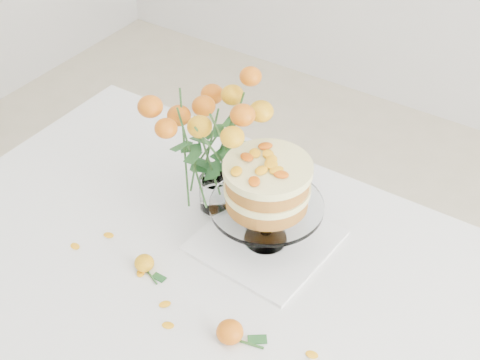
# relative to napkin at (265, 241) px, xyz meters

# --- Properties ---
(table) EXTENTS (1.43, 0.93, 0.76)m
(table) POSITION_rel_napkin_xyz_m (-0.06, -0.14, -0.09)
(table) COLOR tan
(table) RESTS_ON ground
(napkin) EXTENTS (0.30, 0.30, 0.01)m
(napkin) POSITION_rel_napkin_xyz_m (0.00, 0.00, 0.00)
(napkin) COLOR white
(napkin) RESTS_ON table
(cake_stand) EXTENTS (0.26, 0.26, 0.23)m
(cake_stand) POSITION_rel_napkin_xyz_m (0.00, 0.00, 0.16)
(cake_stand) COLOR silver
(cake_stand) RESTS_ON napkin
(rose_vase) EXTENTS (0.29, 0.29, 0.39)m
(rose_vase) POSITION_rel_napkin_xyz_m (-0.16, 0.03, 0.22)
(rose_vase) COLOR silver
(rose_vase) RESTS_ON table
(loose_rose_near) EXTENTS (0.08, 0.05, 0.04)m
(loose_rose_near) POSITION_rel_napkin_xyz_m (-0.18, -0.22, 0.01)
(loose_rose_near) COLOR #EAAA14
(loose_rose_near) RESTS_ON table
(loose_rose_far) EXTENTS (0.10, 0.06, 0.05)m
(loose_rose_far) POSITION_rel_napkin_xyz_m (0.09, -0.27, 0.02)
(loose_rose_far) COLOR #C46009
(loose_rose_far) RESTS_ON table
(stray_petal_a) EXTENTS (0.03, 0.02, 0.00)m
(stray_petal_a) POSITION_rel_napkin_xyz_m (-0.18, -0.24, -0.00)
(stray_petal_a) COLOR #FFA810
(stray_petal_a) RESTS_ON table
(stray_petal_b) EXTENTS (0.03, 0.02, 0.00)m
(stray_petal_b) POSITION_rel_napkin_xyz_m (-0.08, -0.28, -0.00)
(stray_petal_b) COLOR #FFA810
(stray_petal_b) RESTS_ON table
(stray_petal_c) EXTENTS (0.03, 0.02, 0.00)m
(stray_petal_c) POSITION_rel_napkin_xyz_m (-0.04, -0.32, -0.00)
(stray_petal_c) COLOR #FFA810
(stray_petal_c) RESTS_ON table
(stray_petal_d) EXTENTS (0.03, 0.02, 0.00)m
(stray_petal_d) POSITION_rel_napkin_xyz_m (-0.32, -0.19, -0.00)
(stray_petal_d) COLOR #FFA810
(stray_petal_d) RESTS_ON table
(stray_petal_e) EXTENTS (0.03, 0.02, 0.00)m
(stray_petal_e) POSITION_rel_napkin_xyz_m (-0.36, -0.26, -0.00)
(stray_petal_e) COLOR #FFA810
(stray_petal_e) RESTS_ON table
(stray_petal_f) EXTENTS (0.03, 0.02, 0.00)m
(stray_petal_f) POSITION_rel_napkin_xyz_m (0.24, -0.22, -0.00)
(stray_petal_f) COLOR #FFA810
(stray_petal_f) RESTS_ON table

